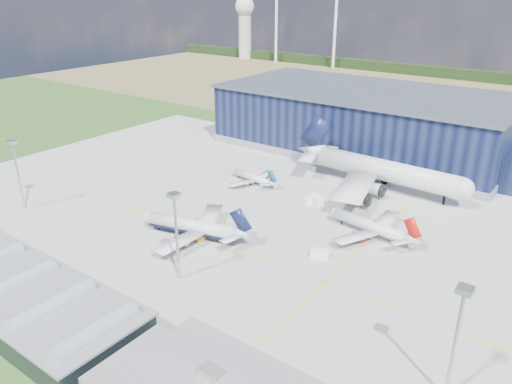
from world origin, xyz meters
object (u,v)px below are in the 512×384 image
Objects in this scene: light_mast_west at (16,164)px; gse_tug_b at (54,267)px; gse_van_a at (320,254)px; light_mast_center at (176,223)px; gse_tug_a at (202,237)px; light_mast_east at (458,326)px; airliner_red at (370,220)px; car_b at (64,280)px; gse_van_b at (316,199)px; airliner_navy at (191,219)px; airliner_regional at (252,174)px; airstair at (228,355)px; gse_cart_b at (308,201)px; gse_cart_a at (315,199)px; hangar at (370,124)px; airliner_widebody at (387,160)px.

light_mast_west is 8.37× the size of gse_tug_b.
gse_van_a reaches higher than gse_tug_b.
light_mast_center is 6.12× the size of gse_tug_a.
light_mast_west is 1.00× the size of light_mast_east.
airliner_red is 6.09× the size of gse_van_a.
gse_van_b is at bearing -13.46° from car_b.
airliner_navy is (57.42, 18.00, -9.69)m from light_mast_west.
gse_van_a is at bearing -175.16° from airliner_navy.
airstair is (52.36, -77.66, -2.02)m from airliner_regional.
gse_tug_a is at bearing -150.38° from gse_cart_b.
gse_cart_b is at bearing 167.38° from gse_van_b.
light_mast_west is at bearing 180.00° from light_mast_center.
car_b is at bearing -20.40° from light_mast_west.
light_mast_west reaches higher than car_b.
airstair is (25.64, -77.38, 0.96)m from gse_cart_a.
gse_cart_b is at bearing 20.26° from gse_van_a.
hangar is 38.56× the size of gse_tug_a.
gse_cart_a is at bearing 110.36° from airstair.
gse_van_a is (5.47, -55.16, -9.98)m from airliner_widebody.
gse_cart_a is 81.52m from airstair.
gse_van_a is at bearing 154.18° from airliner_regional.
airliner_widebody reaches higher than gse_van_a.
airliner_regional is 8.18× the size of gse_tug_b.
gse_tug_a is (-37.18, -30.74, -4.17)m from airliner_red.
light_mast_east is at bearing 25.18° from airstair.
hangar is at bearing -96.23° from airliner_regional.
airliner_navy is 10.84× the size of gse_cart_b.
gse_tug_a is (14.55, -43.46, -2.88)m from airliner_regional.
hangar is 4.77× the size of airliner_red.
airliner_widebody is at bearing 40.22° from gse_tug_a.
car_b is (-38.90, -103.00, -10.48)m from airliner_widebody.
gse_van_b is at bearing 105.08° from gse_tug_b.
gse_cart_b is at bearing 46.72° from gse_tug_a.
gse_tug_a is at bearing 98.61° from gse_tug_b.
airliner_widebody is 29.34m from gse_cart_a.
hangar is at bearing 1.58° from gse_van_a.
gse_van_b is 80.49m from airstair.
airliner_widebody is at bearing -58.41° from hangar.
airliner_navy is 1.57× the size of airliner_regional.
gse_cart_a is at bearing 78.45° from gse_van_b.
hangar is 4.12× the size of airliner_navy.
airliner_widebody reaches higher than airstair.
hangar reaches higher than light_mast_east.
hangar reaches higher than car_b.
gse_cart_a is at bearing -171.87° from airliner_regional.
hangar reaches higher than gse_cart_b.
light_mast_east is 4.61× the size of gse_van_a.
airliner_red is at bearing -70.97° from airliner_widebody.
airliner_widebody reaches higher than airliner_navy.
light_mast_east is at bearing -58.01° from airliner_widebody.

